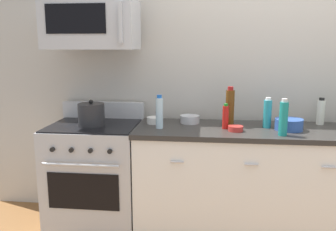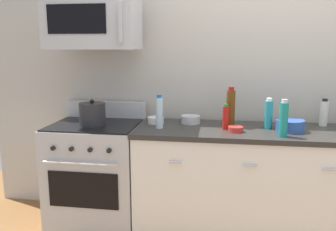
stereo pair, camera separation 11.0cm
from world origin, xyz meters
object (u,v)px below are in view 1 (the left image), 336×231
object	(u,v)px
range_oven	(96,175)
bowl_white_ceramic	(155,120)
bottle_hot_sauce_red	(225,117)
bottle_dish_soap	(267,113)
bowl_blue_mixing	(289,124)
stockpot	(91,115)
bowl_red_small	(236,128)
bottle_vinegar_white	(321,112)
microwave	(92,25)
bowl_steel_prep	(190,119)
bottle_water_clear	(159,113)
bottle_sparkling_teal	(283,118)
bottle_wine_amber	(230,107)

from	to	relation	value
range_oven	bowl_white_ceramic	world-z (taller)	range_oven
bottle_hot_sauce_red	bowl_white_ceramic	distance (m)	0.61
bottle_dish_soap	bowl_white_ceramic	world-z (taller)	bottle_dish_soap
bowl_blue_mixing	bottle_hot_sauce_red	bearing A→B (deg)	-178.76
bottle_hot_sauce_red	stockpot	size ratio (longest dim) A/B	0.93
bottle_hot_sauce_red	bottle_dish_soap	xyz separation A→B (m)	(0.34, 0.08, 0.02)
range_oven	bowl_red_small	size ratio (longest dim) A/B	9.08
range_oven	bottle_vinegar_white	world-z (taller)	bottle_vinegar_white
microwave	bowl_red_small	xyz separation A→B (m)	(1.18, -0.15, -0.81)
bottle_hot_sauce_red	bowl_red_small	size ratio (longest dim) A/B	1.74
bowl_steel_prep	bottle_water_clear	bearing A→B (deg)	-136.35
bowl_white_ceramic	bottle_sparkling_teal	bearing A→B (deg)	-17.41
range_oven	bottle_sparkling_teal	distance (m)	1.64
bottle_dish_soap	bowl_white_ceramic	xyz separation A→B (m)	(-0.93, 0.06, -0.09)
bottle_sparkling_teal	bowl_steel_prep	world-z (taller)	bottle_sparkling_teal
bottle_water_clear	bottle_sparkling_teal	distance (m)	0.95
bottle_sparkling_teal	bottle_vinegar_white	bearing A→B (deg)	47.34
bottle_hot_sauce_red	bowl_blue_mixing	xyz separation A→B (m)	(0.50, 0.01, -0.05)
bowl_red_small	bowl_white_ceramic	size ratio (longest dim) A/B	0.84
bottle_water_clear	range_oven	bearing A→B (deg)	172.43
stockpot	bottle_sparkling_teal	bearing A→B (deg)	-5.94
bottle_water_clear	bottle_dish_soap	distance (m)	0.88
bottle_water_clear	bowl_blue_mixing	distance (m)	1.04
bottle_water_clear	bowl_blue_mixing	world-z (taller)	bottle_water_clear
bottle_wine_amber	stockpot	world-z (taller)	bottle_wine_amber
range_oven	bottle_hot_sauce_red	distance (m)	1.23
bowl_white_ceramic	range_oven	bearing A→B (deg)	-168.41
range_oven	bowl_blue_mixing	xyz separation A→B (m)	(1.61, -0.02, 0.50)
bottle_wine_amber	bowl_white_ceramic	bearing A→B (deg)	176.81
bowl_red_small	stockpot	world-z (taller)	stockpot
bottle_vinegar_white	bottle_sparkling_teal	bearing A→B (deg)	-132.66
bottle_water_clear	bowl_red_small	bearing A→B (deg)	-3.03
bottle_wine_amber	bottle_sparkling_teal	bearing A→B (deg)	-36.82
bottle_hot_sauce_red	bottle_wine_amber	distance (m)	0.13
range_oven	bottle_hot_sauce_red	bearing A→B (deg)	-1.81
bottle_water_clear	stockpot	bearing A→B (deg)	177.70
bottle_sparkling_teal	bowl_red_small	bearing A→B (deg)	163.06
bottle_vinegar_white	bowl_blue_mixing	world-z (taller)	bottle_vinegar_white
bottle_hot_sauce_red	bowl_steel_prep	bearing A→B (deg)	148.19
bottle_dish_soap	stockpot	distance (m)	1.45
bottle_hot_sauce_red	bowl_red_small	bearing A→B (deg)	-43.63
bottle_dish_soap	bottle_hot_sauce_red	bearing A→B (deg)	-167.46
bowl_red_small	bowl_white_ceramic	xyz separation A→B (m)	(-0.67, 0.21, 0.01)
bottle_hot_sauce_red	bottle_vinegar_white	distance (m)	0.85
bowl_red_small	bowl_blue_mixing	bearing A→B (deg)	11.29
microwave	bottle_wine_amber	distance (m)	1.33
bottle_hot_sauce_red	stockpot	world-z (taller)	stockpot
bowl_steel_prep	range_oven	bearing A→B (deg)	-169.64
range_oven	bowl_white_ceramic	xyz separation A→B (m)	(0.51, 0.10, 0.48)
microwave	bowl_blue_mixing	bearing A→B (deg)	-2.46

